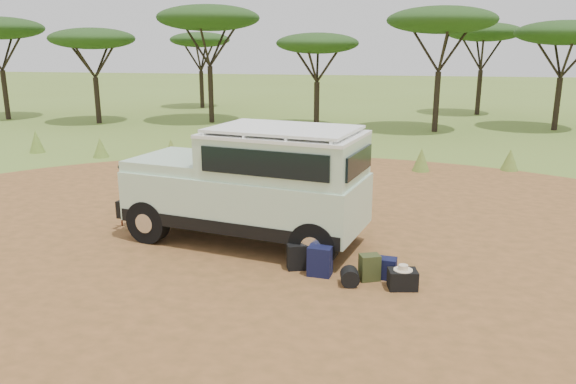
% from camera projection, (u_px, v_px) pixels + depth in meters
% --- Properties ---
extents(ground, '(140.00, 140.00, 0.00)m').
position_uv_depth(ground, '(289.00, 251.00, 11.78)').
color(ground, olive).
rests_on(ground, ground).
extents(dirt_clearing, '(23.00, 23.00, 0.01)m').
position_uv_depth(dirt_clearing, '(289.00, 251.00, 11.78)').
color(dirt_clearing, '#9C6033').
rests_on(dirt_clearing, ground).
extents(grass_fringe, '(36.60, 1.60, 0.90)m').
position_uv_depth(grass_fringe, '(338.00, 155.00, 19.89)').
color(grass_fringe, olive).
rests_on(grass_fringe, ground).
extents(acacia_treeline, '(46.70, 13.20, 6.26)m').
position_uv_depth(acacia_treeline, '(374.00, 31.00, 29.21)').
color(acacia_treeline, black).
rests_on(acacia_treeline, ground).
extents(safari_vehicle, '(5.58, 3.11, 2.57)m').
position_uv_depth(safari_vehicle, '(253.00, 187.00, 12.04)').
color(safari_vehicle, '#BBDBBB').
rests_on(safari_vehicle, ground).
extents(walking_staff, '(0.29, 0.37, 1.48)m').
position_uv_depth(walking_staff, '(121.00, 198.00, 13.07)').
color(walking_staff, maroon).
rests_on(walking_staff, ground).
extents(backpack_black, '(0.44, 0.38, 0.50)m').
position_uv_depth(backpack_black, '(297.00, 257.00, 10.79)').
color(backpack_black, black).
rests_on(backpack_black, ground).
extents(backpack_navy, '(0.47, 0.35, 0.57)m').
position_uv_depth(backpack_navy, '(320.00, 261.00, 10.48)').
color(backpack_navy, '#12173A').
rests_on(backpack_navy, ground).
extents(backpack_olive, '(0.43, 0.37, 0.49)m').
position_uv_depth(backpack_olive, '(370.00, 268.00, 10.28)').
color(backpack_olive, '#3E421E').
rests_on(backpack_olive, ground).
extents(duffel_navy, '(0.39, 0.31, 0.40)m').
position_uv_depth(duffel_navy, '(386.00, 268.00, 10.36)').
color(duffel_navy, '#12173A').
rests_on(duffel_navy, ground).
extents(hard_case, '(0.56, 0.45, 0.35)m').
position_uv_depth(hard_case, '(403.00, 279.00, 9.93)').
color(hard_case, black).
rests_on(hard_case, ground).
extents(stuff_sack, '(0.38, 0.38, 0.33)m').
position_uv_depth(stuff_sack, '(350.00, 277.00, 10.07)').
color(stuff_sack, black).
rests_on(stuff_sack, ground).
extents(safari_hat, '(0.34, 0.34, 0.10)m').
position_uv_depth(safari_hat, '(403.00, 268.00, 9.87)').
color(safari_hat, beige).
rests_on(safari_hat, hard_case).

